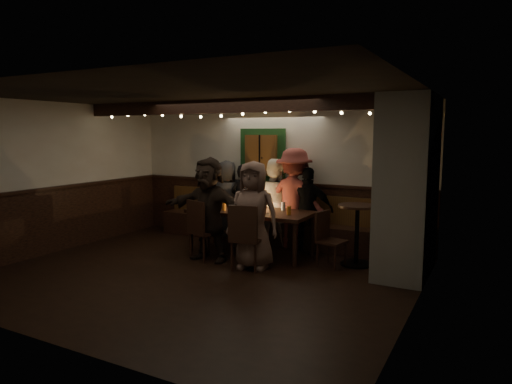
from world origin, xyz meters
The scene contains 13 objects.
room centered at (1.07, 1.42, 1.07)m, with size 6.02×5.01×2.62m.
dining_table centered at (0.10, 1.40, 0.70)m, with size 2.13×0.91×0.92m.
chair_near_left centered at (-0.41, 0.68, 0.56)m, with size 0.57×0.57×0.99m.
chair_near_right centered at (0.51, 0.50, 0.57)m, with size 0.52×0.52×1.01m.
chair_end centered at (1.51, 1.34, 0.48)m, with size 0.46×0.46×0.86m.
high_top centered at (1.90, 1.59, 0.61)m, with size 0.60×0.60×0.96m.
person_a centered at (-0.84, 2.16, 0.77)m, with size 0.75×0.49×1.54m, color #242427.
person_b centered at (-0.39, 2.06, 0.75)m, with size 0.55×0.36×1.50m, color black.
person_c centered at (0.17, 2.17, 0.80)m, with size 0.78×0.61×1.60m, color white.
person_d centered at (0.61, 2.11, 0.90)m, with size 1.16×0.67×1.80m, color brown.
person_e centered at (0.91, 2.05, 0.74)m, with size 0.87×0.36×1.48m, color black.
person_f centered at (-0.30, 0.74, 0.84)m, with size 1.57×0.50×1.69m, color black.
person_g centered at (0.54, 0.69, 0.82)m, with size 0.81×0.52×1.65m, color brown.
Camera 1 is at (3.80, -5.31, 2.06)m, focal length 32.00 mm.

